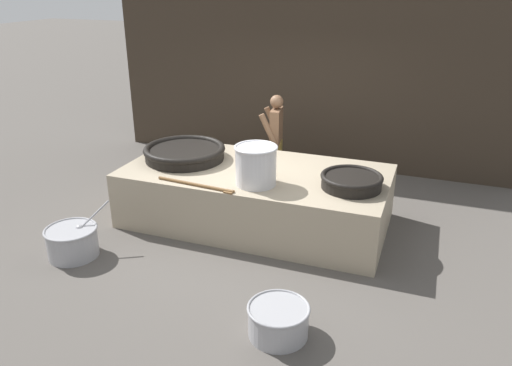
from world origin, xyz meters
TOP-DOWN VIEW (x-y plane):
  - ground_plane at (0.00, 0.00)m, footprint 60.00×60.00m
  - back_wall at (0.00, 2.77)m, footprint 7.61×0.24m
  - hearth_platform at (0.00, 0.00)m, footprint 3.73×1.85m
  - giant_wok_near at (-1.16, 0.05)m, footprint 1.22×1.22m
  - giant_wok_far at (1.38, -0.18)m, footprint 0.81×0.81m
  - stock_pot at (0.18, -0.49)m, footprint 0.57×0.57m
  - stirring_paddle at (-0.49, -0.83)m, footprint 1.13×0.17m
  - cook at (-0.18, 1.42)m, footprint 0.41×0.61m
  - prep_bowl_vegetables at (-1.87, -1.75)m, footprint 0.67×0.78m
  - prep_bowl_meat at (1.09, -2.30)m, footprint 0.63×0.63m

SIDE VIEW (x-z plane):
  - ground_plane at x=0.00m, z-range 0.00..0.00m
  - prep_bowl_meat at x=1.09m, z-range 0.02..0.35m
  - prep_bowl_vegetables at x=-1.87m, z-range -0.11..0.54m
  - hearth_platform at x=0.00m, z-range 0.00..0.81m
  - stirring_paddle at x=-0.49m, z-range 0.81..0.85m
  - cook at x=-0.18m, z-range 0.06..1.64m
  - giant_wok_far at x=1.38m, z-range 0.82..1.00m
  - giant_wok_near at x=-1.16m, z-range 0.82..1.02m
  - stock_pot at x=0.18m, z-range 0.82..1.35m
  - back_wall at x=0.00m, z-range 0.00..4.42m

